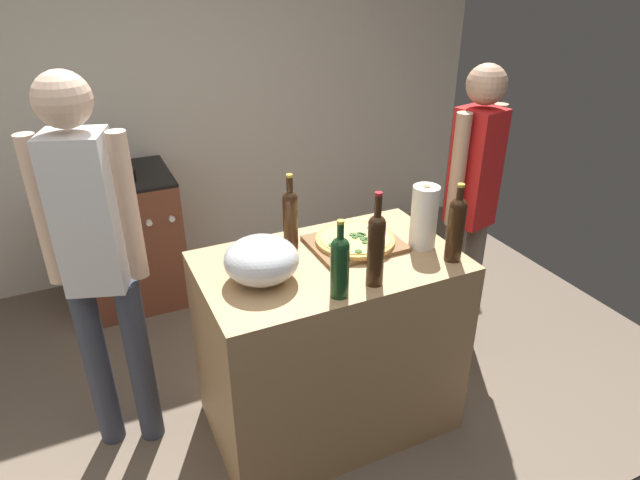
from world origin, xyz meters
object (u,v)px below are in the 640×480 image
at_px(pizza, 355,239).
at_px(wine_bottle_amber, 290,216).
at_px(stove, 124,239).
at_px(paper_towel_roll, 424,217).
at_px(wine_bottle_green, 376,246).
at_px(person_in_red, 471,202).
at_px(person_in_stripes, 95,253).
at_px(mixing_bowl, 261,260).
at_px(wine_bottle_clear, 340,264).
at_px(wine_bottle_dark, 456,226).

distance_m(pizza, wine_bottle_amber, 0.31).
bearing_deg(stove, paper_towel_roll, -54.73).
xyz_separation_m(wine_bottle_green, person_in_red, (0.85, 0.46, -0.15)).
distance_m(wine_bottle_green, stove, 2.08).
height_order(pizza, person_in_red, person_in_red).
bearing_deg(pizza, paper_towel_roll, -25.46).
relative_size(wine_bottle_green, person_in_stripes, 0.23).
bearing_deg(mixing_bowl, paper_towel_roll, -1.94).
xyz_separation_m(wine_bottle_amber, wine_bottle_clear, (0.02, -0.45, -0.01)).
bearing_deg(person_in_red, wine_bottle_dark, -135.87).
relative_size(stove, person_in_stripes, 0.53).
bearing_deg(paper_towel_roll, wine_bottle_green, -152.02).
distance_m(mixing_bowl, person_in_red, 1.27).
relative_size(mixing_bowl, wine_bottle_green, 0.77).
bearing_deg(mixing_bowl, wine_bottle_clear, -45.49).
bearing_deg(wine_bottle_green, person_in_stripes, 151.14).
bearing_deg(person_in_red, person_in_stripes, 177.50).
bearing_deg(wine_bottle_dark, wine_bottle_clear, -175.30).
relative_size(paper_towel_roll, wine_bottle_amber, 0.84).
bearing_deg(mixing_bowl, person_in_stripes, 150.88).
relative_size(wine_bottle_dark, person_in_stripes, 0.20).
bearing_deg(person_in_red, paper_towel_roll, -151.07).
bearing_deg(wine_bottle_dark, paper_towel_roll, 106.53).
relative_size(wine_bottle_amber, person_in_stripes, 0.20).
distance_m(mixing_bowl, stove, 1.74).
distance_m(pizza, wine_bottle_dark, 0.45).
bearing_deg(mixing_bowl, stove, 104.02).
bearing_deg(wine_bottle_amber, mixing_bowl, -135.07).
bearing_deg(wine_bottle_amber, paper_towel_roll, -23.88).
xyz_separation_m(paper_towel_roll, wine_bottle_dark, (0.05, -0.16, 0.02)).
relative_size(wine_bottle_dark, person_in_red, 0.21).
bearing_deg(wine_bottle_clear, person_in_red, 25.36).
bearing_deg(person_in_stripes, person_in_red, -2.50).
bearing_deg(wine_bottle_dark, person_in_stripes, 159.63).
bearing_deg(wine_bottle_clear, paper_towel_roll, 21.74).
distance_m(wine_bottle_clear, person_in_red, 1.13).
bearing_deg(person_in_stripes, mixing_bowl, -29.12).
bearing_deg(mixing_bowl, wine_bottle_dark, -13.15).
bearing_deg(person_in_stripes, wine_bottle_amber, -8.28).
xyz_separation_m(paper_towel_roll, person_in_red, (0.50, 0.27, -0.13)).
bearing_deg(wine_bottle_amber, wine_bottle_dark, -34.28).
relative_size(wine_bottle_amber, stove, 0.38).
distance_m(wine_bottle_amber, person_in_red, 1.04).
height_order(mixing_bowl, wine_bottle_amber, wine_bottle_amber).
height_order(stove, person_in_stripes, person_in_stripes).
bearing_deg(wine_bottle_green, mixing_bowl, 151.52).
xyz_separation_m(wine_bottle_dark, person_in_stripes, (-1.39, 0.52, -0.06)).
xyz_separation_m(pizza, wine_bottle_clear, (-0.25, -0.34, 0.11)).
bearing_deg(wine_bottle_green, wine_bottle_dark, 3.95).
height_order(wine_bottle_dark, wine_bottle_green, wine_bottle_green).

